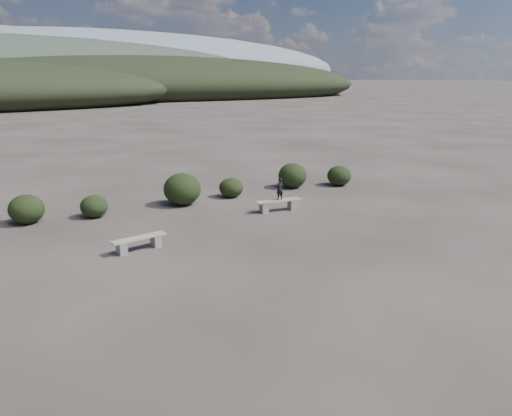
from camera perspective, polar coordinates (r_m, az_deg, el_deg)
ground at (r=14.39m, az=9.80°, el=-6.92°), size 1200.00×1200.00×0.00m
bench_left at (r=15.99m, az=-13.21°, el=-3.85°), size 1.79×0.61×0.44m
bench_right at (r=20.08m, az=2.57°, el=0.42°), size 1.93×0.64×0.47m
seated_person at (r=19.96m, az=2.72°, el=2.18°), size 0.33×0.23×0.89m
shrub_a at (r=20.19m, az=-18.02°, el=0.19°), size 1.05×1.05×0.86m
shrub_b at (r=21.24m, az=-8.43°, el=2.15°), size 1.58×1.58×1.35m
shrub_c at (r=22.44m, az=-2.85°, el=2.35°), size 1.10×1.10×0.88m
shrub_d at (r=24.37m, az=4.19°, el=3.72°), size 1.38×1.38×1.21m
shrub_e at (r=25.19m, az=9.49°, el=3.67°), size 1.19×1.19×0.99m
shrub_f at (r=20.21m, az=-24.75°, el=-0.12°), size 1.28×1.28×1.08m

